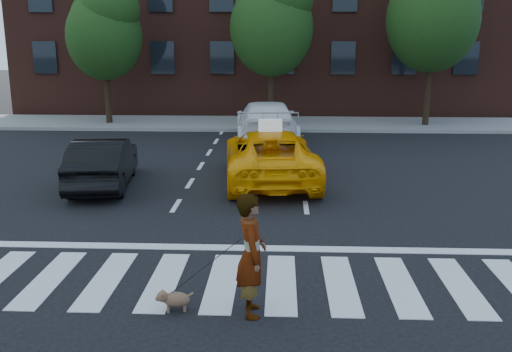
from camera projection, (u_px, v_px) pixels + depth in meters
The scene contains 14 objects.
ground at pixel (222, 282), 9.70m from camera, with size 120.00×120.00×0.00m, color black.
crosswalk at pixel (222, 282), 9.70m from camera, with size 13.00×2.40×0.01m, color silver.
stop_line at pixel (231, 248), 11.25m from camera, with size 12.00×0.30×0.01m, color silver.
sidewalk_far at pixel (260, 124), 26.66m from camera, with size 30.00×4.00×0.15m, color slate.
building at pixel (265, 1), 32.51m from camera, with size 26.00×10.00×12.00m, color #4B241A.
tree_left at pixel (104, 27), 25.42m from camera, with size 3.39×3.38×6.50m.
tree_mid at pixel (272, 17), 25.00m from camera, with size 3.69×3.69×7.10m.
tree_right at pixel (434, 7), 24.60m from camera, with size 4.00×4.00×7.70m.
taxi at pixel (270, 155), 16.29m from camera, with size 2.47×5.36×1.49m, color #FFA305.
black_sedan at pixel (103, 162), 15.70m from camera, with size 1.44×4.12×1.36m, color black.
white_suv at pixel (266, 122), 22.09m from camera, with size 2.28×5.61×1.63m, color white.
woman at pixel (251, 255), 8.39m from camera, with size 0.69×0.45×1.88m, color #999999.
dog at pixel (173, 299), 8.65m from camera, with size 0.58×0.28×0.33m.
taxi_sign at pixel (270, 125), 15.87m from camera, with size 0.65×0.28×0.32m, color white.
Camera 1 is at (0.97, -8.95, 4.08)m, focal length 40.00 mm.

